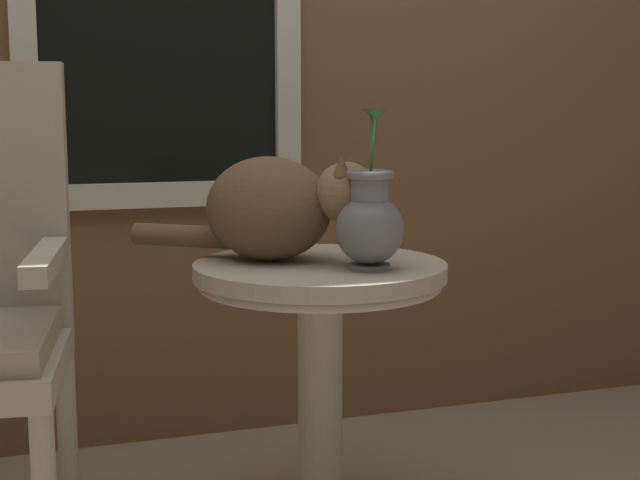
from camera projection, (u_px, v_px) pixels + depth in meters
The scene contains 3 objects.
wicker_side_table at pixel (320, 355), 2.01m from camera, with size 0.56×0.56×0.63m.
cat at pixel (276, 207), 1.99m from camera, with size 0.49×0.39×0.24m.
pewter_vase_with_ivy at pixel (370, 222), 1.88m from camera, with size 0.14×0.14×0.33m.
Camera 1 is at (-0.44, -1.75, 0.96)m, focal length 50.60 mm.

